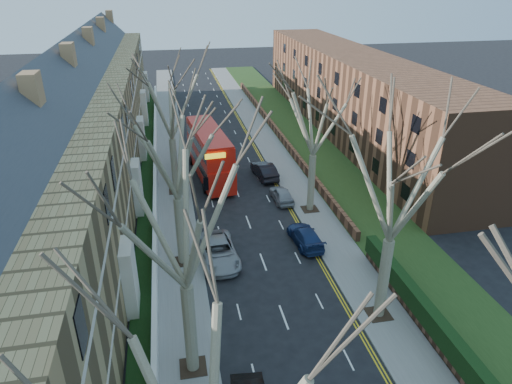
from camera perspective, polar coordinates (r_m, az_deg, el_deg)
pavement_left at (r=54.34m, az=-10.68°, el=4.92°), size 3.00×102.00×0.12m
pavement_right at (r=55.62m, az=1.80°, el=5.85°), size 3.00×102.00×0.12m
terrace_left at (r=45.66m, az=-20.64°, el=6.98°), size 9.70×78.00×13.60m
flats_right at (r=61.32m, az=11.74°, el=12.02°), size 13.97×54.00×10.00m
wall_hedge_right at (r=26.36m, az=25.31°, el=-19.81°), size 0.70×24.00×1.80m
front_wall_left at (r=46.72m, az=-12.49°, el=2.00°), size 0.30×78.00×1.00m
grass_verge_right at (r=56.72m, az=6.26°, el=6.20°), size 6.00×102.00×0.06m
tree_left_mid at (r=20.25m, az=-9.44°, el=-2.15°), size 10.50×10.50×14.71m
tree_left_far at (r=29.59m, az=-10.31°, el=6.21°), size 10.15×10.15×14.22m
tree_left_dist at (r=41.05m, az=-10.91°, el=12.06°), size 10.50×10.50×14.71m
tree_right_mid at (r=24.90m, az=17.49°, el=2.42°), size 10.50×10.50×14.71m
tree_right_far at (r=37.16m, az=7.47°, el=10.40°), size 10.15×10.15×14.22m
double_decker_bus at (r=46.42m, az=-5.84°, el=4.69°), size 3.82×11.85×4.84m
car_left_far at (r=33.29m, az=-4.68°, el=-7.42°), size 2.85×5.66×1.53m
car_right_near at (r=35.39m, az=6.19°, el=-5.51°), size 2.15×4.68×1.33m
car_right_mid at (r=41.71m, az=3.22°, el=-0.32°), size 1.73×3.89×1.30m
car_right_far at (r=46.51m, az=1.06°, el=2.72°), size 2.16×4.85×1.55m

